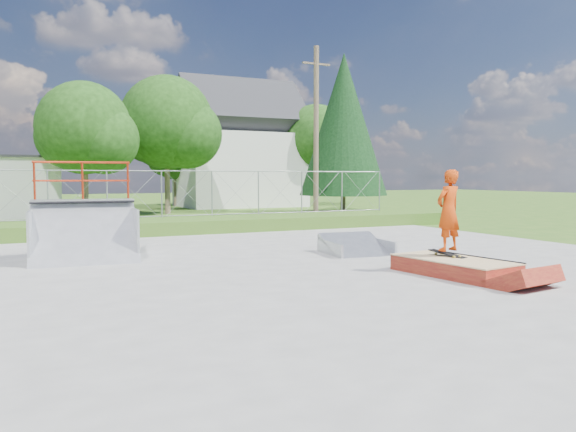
% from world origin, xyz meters
% --- Properties ---
extents(ground, '(120.00, 120.00, 0.00)m').
position_xyz_m(ground, '(0.00, 0.00, 0.00)').
color(ground, '#325C1A').
rests_on(ground, ground).
extents(concrete_pad, '(20.00, 16.00, 0.04)m').
position_xyz_m(concrete_pad, '(0.00, 0.00, 0.02)').
color(concrete_pad, gray).
rests_on(concrete_pad, ground).
extents(grass_berm, '(24.00, 3.00, 0.50)m').
position_xyz_m(grass_berm, '(0.00, 9.50, 0.25)').
color(grass_berm, '#325C1A').
rests_on(grass_berm, ground).
extents(grind_box, '(1.53, 2.64, 0.37)m').
position_xyz_m(grind_box, '(3.15, -2.02, 0.19)').
color(grind_box, maroon).
rests_on(grind_box, concrete_pad).
extents(quarter_pipe, '(2.60, 2.26, 2.44)m').
position_xyz_m(quarter_pipe, '(-3.50, 3.43, 1.22)').
color(quarter_pipe, '#A7AAAF').
rests_on(quarter_pipe, concrete_pad).
extents(flat_bank_ramp, '(1.76, 1.85, 0.48)m').
position_xyz_m(flat_bank_ramp, '(3.09, 1.61, 0.24)').
color(flat_bank_ramp, '#A7AAAF').
rests_on(flat_bank_ramp, concrete_pad).
extents(skateboard, '(0.47, 0.82, 0.13)m').
position_xyz_m(skateboard, '(3.25, -1.71, 0.42)').
color(skateboard, black).
rests_on(skateboard, grind_box).
extents(skater, '(0.69, 0.51, 1.71)m').
position_xyz_m(skater, '(3.25, -1.71, 1.27)').
color(skater, '#C7390A').
rests_on(skater, grind_box).
extents(chain_link_fence, '(20.00, 0.06, 1.80)m').
position_xyz_m(chain_link_fence, '(0.00, 10.50, 1.40)').
color(chain_link_fence, gray).
rests_on(chain_link_fence, grass_berm).
extents(gable_house, '(8.40, 6.08, 8.94)m').
position_xyz_m(gable_house, '(9.00, 26.00, 3.84)').
color(gable_house, white).
rests_on(gable_house, ground).
extents(utility_pole, '(0.24, 0.24, 8.00)m').
position_xyz_m(utility_pole, '(7.50, 12.00, 4.00)').
color(utility_pole, brown).
rests_on(utility_pole, ground).
extents(tree_left_near, '(4.76, 4.48, 6.65)m').
position_xyz_m(tree_left_near, '(-1.75, 17.83, 4.24)').
color(tree_left_near, brown).
rests_on(tree_left_near, ground).
extents(tree_center, '(5.44, 5.12, 7.60)m').
position_xyz_m(tree_center, '(2.78, 19.81, 4.85)').
color(tree_center, brown).
rests_on(tree_center, ground).
extents(tree_right_far, '(5.10, 4.80, 7.12)m').
position_xyz_m(tree_right_far, '(14.27, 23.82, 4.54)').
color(tree_right_far, brown).
rests_on(tree_right_far, ground).
extents(tree_back_mid, '(4.08, 3.84, 5.70)m').
position_xyz_m(tree_back_mid, '(5.21, 27.86, 3.63)').
color(tree_back_mid, brown).
rests_on(tree_back_mid, ground).
extents(conifer_tree, '(5.04, 5.04, 9.10)m').
position_xyz_m(conifer_tree, '(12.00, 17.00, 5.05)').
color(conifer_tree, brown).
rests_on(conifer_tree, ground).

